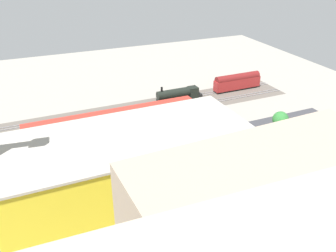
{
  "coord_description": "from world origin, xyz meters",
  "views": [
    {
      "loc": [
        24.08,
        77.99,
        46.86
      ],
      "look_at": [
        -7.41,
        3.08,
        4.9
      ],
      "focal_mm": 38.12,
      "sensor_mm": 36.0,
      "label": 1
    }
  ],
  "objects_px": {
    "passenger_coach": "(237,81)",
    "street_tree_2": "(51,166)",
    "parked_car_1": "(175,138)",
    "traffic_light": "(30,171)",
    "platform_canopy_near": "(114,113)",
    "parked_car_3": "(130,146)",
    "box_truck_0": "(133,169)",
    "parked_car_2": "(155,142)",
    "construction_building": "(129,184)",
    "locomotive": "(180,94)",
    "parked_car_0": "(197,132)",
    "street_tree_0": "(214,130)",
    "street_tree_1": "(280,119)",
    "parked_car_4": "(102,152)"
  },
  "relations": [
    {
      "from": "locomotive",
      "to": "box_truck_0",
      "type": "bearing_deg",
      "value": 52.3
    },
    {
      "from": "passenger_coach",
      "to": "traffic_light",
      "type": "height_order",
      "value": "traffic_light"
    },
    {
      "from": "parked_car_0",
      "to": "traffic_light",
      "type": "xyz_separation_m",
      "value": [
        43.18,
        8.19,
        3.9
      ]
    },
    {
      "from": "street_tree_1",
      "to": "parked_car_4",
      "type": "bearing_deg",
      "value": -9.24
    },
    {
      "from": "parked_car_1",
      "to": "parked_car_2",
      "type": "relative_size",
      "value": 0.94
    },
    {
      "from": "parked_car_0",
      "to": "parked_car_4",
      "type": "height_order",
      "value": "parked_car_4"
    },
    {
      "from": "street_tree_2",
      "to": "traffic_light",
      "type": "xyz_separation_m",
      "value": [
        4.32,
        -1.55,
        -1.14
      ]
    },
    {
      "from": "construction_building",
      "to": "street_tree_0",
      "type": "xyz_separation_m",
      "value": [
        -27.48,
        -17.96,
        -3.7
      ]
    },
    {
      "from": "platform_canopy_near",
      "to": "street_tree_0",
      "type": "relative_size",
      "value": 5.93
    },
    {
      "from": "street_tree_2",
      "to": "passenger_coach",
      "type": "bearing_deg",
      "value": -153.0
    },
    {
      "from": "box_truck_0",
      "to": "parked_car_2",
      "type": "bearing_deg",
      "value": -130.48
    },
    {
      "from": "locomotive",
      "to": "traffic_light",
      "type": "relative_size",
      "value": 2.26
    },
    {
      "from": "parked_car_0",
      "to": "street_tree_0",
      "type": "height_order",
      "value": "street_tree_0"
    },
    {
      "from": "platform_canopy_near",
      "to": "street_tree_0",
      "type": "xyz_separation_m",
      "value": [
        -19.97,
        21.61,
        1.26
      ]
    },
    {
      "from": "parked_car_0",
      "to": "passenger_coach",
      "type": "bearing_deg",
      "value": -139.09
    },
    {
      "from": "construction_building",
      "to": "box_truck_0",
      "type": "relative_size",
      "value": 4.11
    },
    {
      "from": "parked_car_4",
      "to": "traffic_light",
      "type": "xyz_separation_m",
      "value": [
        16.8,
        8.01,
        3.87
      ]
    },
    {
      "from": "parked_car_3",
      "to": "street_tree_2",
      "type": "bearing_deg",
      "value": 26.49
    },
    {
      "from": "construction_building",
      "to": "street_tree_2",
      "type": "bearing_deg",
      "value": -55.75
    },
    {
      "from": "parked_car_0",
      "to": "traffic_light",
      "type": "height_order",
      "value": "traffic_light"
    },
    {
      "from": "parked_car_0",
      "to": "street_tree_0",
      "type": "relative_size",
      "value": 0.51
    },
    {
      "from": "construction_building",
      "to": "locomotive",
      "type": "bearing_deg",
      "value": -123.95
    },
    {
      "from": "locomotive",
      "to": "parked_car_2",
      "type": "relative_size",
      "value": 3.48
    },
    {
      "from": "parked_car_1",
      "to": "street_tree_2",
      "type": "height_order",
      "value": "street_tree_2"
    },
    {
      "from": "passenger_coach",
      "to": "street_tree_1",
      "type": "xyz_separation_m",
      "value": [
        7.09,
        32.35,
        1.08
      ]
    },
    {
      "from": "parked_car_0",
      "to": "box_truck_0",
      "type": "xyz_separation_m",
      "value": [
        22.02,
        11.63,
        1.01
      ]
    },
    {
      "from": "parked_car_3",
      "to": "platform_canopy_near",
      "type": "bearing_deg",
      "value": -88.01
    },
    {
      "from": "locomotive",
      "to": "street_tree_1",
      "type": "bearing_deg",
      "value": 115.25
    },
    {
      "from": "street_tree_2",
      "to": "platform_canopy_near",
      "type": "bearing_deg",
      "value": -129.99
    },
    {
      "from": "parked_car_0",
      "to": "parked_car_3",
      "type": "relative_size",
      "value": 1.03
    },
    {
      "from": "parked_car_4",
      "to": "box_truck_0",
      "type": "height_order",
      "value": "box_truck_0"
    },
    {
      "from": "platform_canopy_near",
      "to": "street_tree_2",
      "type": "distance_m",
      "value": 29.98
    },
    {
      "from": "locomotive",
      "to": "parked_car_1",
      "type": "xyz_separation_m",
      "value": [
        12.81,
        24.94,
        -1.16
      ]
    },
    {
      "from": "passenger_coach",
      "to": "street_tree_2",
      "type": "bearing_deg",
      "value": 27.0
    },
    {
      "from": "construction_building",
      "to": "box_truck_0",
      "type": "height_order",
      "value": "construction_building"
    },
    {
      "from": "parked_car_1",
      "to": "box_truck_0",
      "type": "xyz_separation_m",
      "value": [
        15.07,
        11.13,
        1.02
      ]
    },
    {
      "from": "street_tree_0",
      "to": "street_tree_1",
      "type": "relative_size",
      "value": 1.3
    },
    {
      "from": "box_truck_0",
      "to": "street_tree_1",
      "type": "bearing_deg",
      "value": -175.07
    },
    {
      "from": "parked_car_3",
      "to": "passenger_coach",
      "type": "bearing_deg",
      "value": -152.79
    },
    {
      "from": "parked_car_1",
      "to": "box_truck_0",
      "type": "height_order",
      "value": "box_truck_0"
    },
    {
      "from": "parked_car_1",
      "to": "parked_car_3",
      "type": "xyz_separation_m",
      "value": [
        12.22,
        -0.58,
        0.06
      ]
    },
    {
      "from": "construction_building",
      "to": "street_tree_1",
      "type": "xyz_separation_m",
      "value": [
        -48.24,
        -18.46,
        -5.07
      ]
    },
    {
      "from": "locomotive",
      "to": "parked_car_3",
      "type": "relative_size",
      "value": 3.86
    },
    {
      "from": "parked_car_2",
      "to": "street_tree_1",
      "type": "xyz_separation_m",
      "value": [
        -33.73,
        7.3,
        3.45
      ]
    },
    {
      "from": "parked_car_0",
      "to": "locomotive",
      "type": "bearing_deg",
      "value": -103.49
    },
    {
      "from": "platform_canopy_near",
      "to": "street_tree_2",
      "type": "xyz_separation_m",
      "value": [
        19.25,
        22.94,
        1.49
      ]
    },
    {
      "from": "parked_car_3",
      "to": "parked_car_2",
      "type": "bearing_deg",
      "value": 173.97
    },
    {
      "from": "locomotive",
      "to": "parked_car_2",
      "type": "height_order",
      "value": "locomotive"
    },
    {
      "from": "parked_car_1",
      "to": "traffic_light",
      "type": "relative_size",
      "value": 0.61
    },
    {
      "from": "passenger_coach",
      "to": "parked_car_3",
      "type": "bearing_deg",
      "value": 27.21
    }
  ]
}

